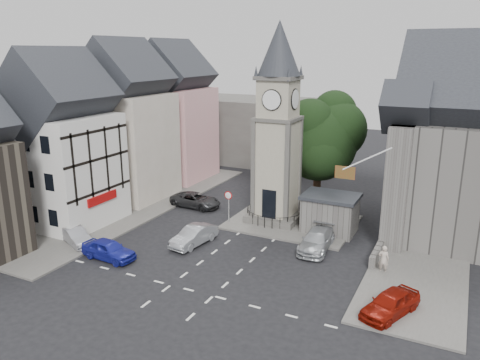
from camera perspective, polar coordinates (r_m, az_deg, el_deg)
The scene contains 22 objects.
ground at distance 33.37m, azimuth -0.86°, elevation -9.23°, with size 120.00×120.00×0.00m, color black.
pavement_west at distance 44.43m, azimuth -11.77°, elevation -3.05°, with size 6.00×30.00×0.14m, color #595651.
pavement_east at distance 37.66m, azimuth 21.69°, elevation -7.30°, with size 6.00×26.00×0.14m, color #595651.
central_island at distance 39.59m, azimuth 6.39°, elevation -5.12°, with size 10.00×8.00×0.16m, color #595651.
road_markings at distance 29.11m, azimuth -5.94°, elevation -13.25°, with size 20.00×8.00×0.01m, color silver.
clock_tower at distance 38.04m, azimuth 4.61°, elevation 6.63°, with size 4.86×4.86×16.25m.
stone_shelter at distance 37.73m, azimuth 10.92°, elevation -4.00°, with size 4.30×3.30×3.08m.
town_tree at distance 42.26m, azimuth 9.65°, elevation 5.77°, with size 7.20×7.20×10.80m.
warning_sign_post at distance 38.50m, azimuth -1.43°, elevation -2.55°, with size 0.70×0.19×2.85m.
terrace_pink at distance 52.55m, azimuth -8.07°, elevation 7.29°, with size 8.10×7.60×12.80m.
terrace_cream at distance 46.24m, azimuth -13.65°, elevation 5.89°, with size 8.10×7.60×12.80m.
terrace_tudor at distance 40.60m, azimuth -20.81°, elevation 3.45°, with size 8.10×7.60×12.00m.
backdrop_west at distance 61.54m, azimuth 1.06°, elevation 6.20°, with size 20.00×10.00×8.00m, color #4C4944.
east_boundary_wall at distance 39.62m, azimuth 17.98°, elevation -5.22°, with size 0.40×16.00×0.90m, color #56534F.
flagpole at distance 32.26m, azimuth 15.19°, elevation 2.49°, with size 3.68×0.10×2.74m.
car_west_blue at distance 33.90m, azimuth -15.72°, elevation -8.16°, with size 1.64×4.07×1.39m, color #1D23A0.
car_west_silver at distance 37.17m, azimuth -19.40°, elevation -6.47°, with size 1.30×3.72×1.23m, color #94959B.
car_west_grey at distance 43.30m, azimuth -5.44°, elevation -2.45°, with size 2.19×4.75×1.32m, color #2A2A2C.
car_island_silver at distance 35.10m, azimuth -5.64°, elevation -6.79°, with size 1.47×4.21×1.39m, color #9B9FA4.
car_island_east at distance 34.58m, azimuth 9.32°, elevation -7.27°, with size 1.95×4.80×1.39m, color #A6AAAF.
car_east_red at distance 27.52m, azimuth 17.85°, elevation -14.14°, with size 1.65×4.10×1.40m, color maroon.
pedestrian at distance 31.99m, azimuth 17.10°, elevation -9.24°, with size 0.69×0.45×1.90m, color #C2B0A0.
Camera 1 is at (13.85, -26.95, 13.98)m, focal length 35.00 mm.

